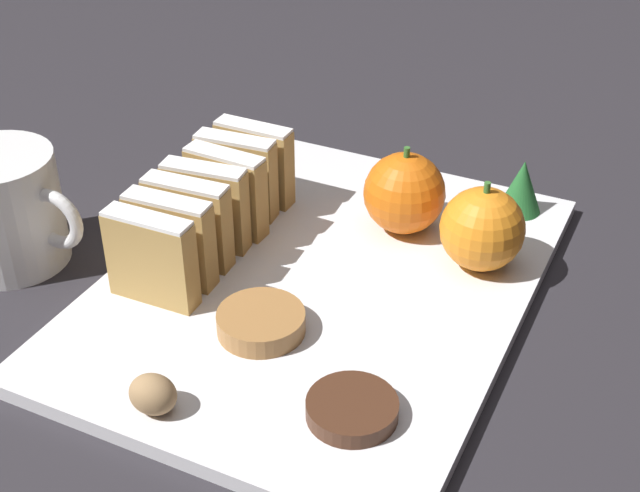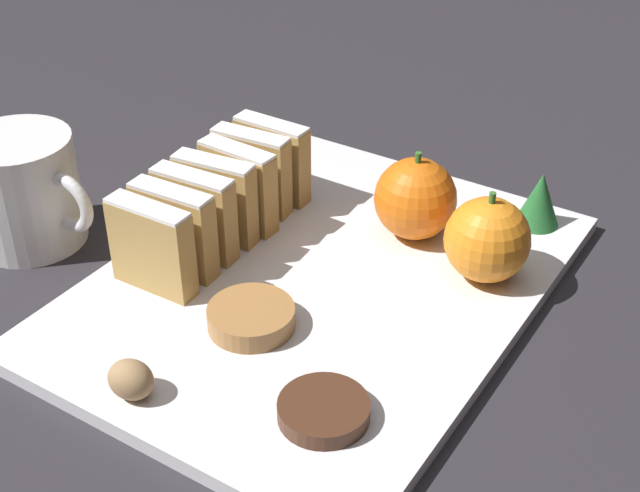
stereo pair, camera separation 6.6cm
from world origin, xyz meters
name	(u,v)px [view 2 (the right image)]	position (x,y,z in m)	size (l,w,h in m)	color
ground_plane	(320,291)	(0.00, 0.00, 0.00)	(6.00, 6.00, 0.00)	#28262B
serving_platter	(320,285)	(0.00, 0.00, 0.01)	(0.30, 0.40, 0.01)	white
stollen_slice_front	(152,247)	(-0.10, -0.07, 0.05)	(0.07, 0.02, 0.07)	tan
stollen_slice_second	(174,230)	(-0.10, -0.05, 0.05)	(0.07, 0.02, 0.07)	tan
stollen_slice_third	(195,214)	(-0.10, -0.02, 0.05)	(0.07, 0.02, 0.07)	tan
stollen_slice_fourth	(215,199)	(-0.10, 0.01, 0.05)	(0.07, 0.03, 0.07)	tan
stollen_slice_fifth	(238,186)	(-0.10, 0.03, 0.05)	(0.07, 0.02, 0.07)	tan
stollen_slice_sixth	(252,171)	(-0.11, 0.06, 0.05)	(0.07, 0.02, 0.07)	tan
stollen_slice_back	(272,159)	(-0.10, 0.08, 0.05)	(0.07, 0.02, 0.07)	tan
orange_near	(487,240)	(0.10, 0.07, 0.04)	(0.07, 0.07, 0.07)	orange
orange_far	(415,199)	(0.03, 0.09, 0.05)	(0.07, 0.07, 0.07)	orange
walnut	(131,379)	(-0.03, -0.17, 0.03)	(0.03, 0.03, 0.03)	#9E7A51
chocolate_cookie	(324,410)	(0.08, -0.12, 0.02)	(0.06, 0.06, 0.01)	#472819
gingerbread_cookie	(251,317)	(-0.01, -0.07, 0.02)	(0.06, 0.06, 0.02)	#A3703D
evergreen_sprig	(540,199)	(0.11, 0.16, 0.04)	(0.04, 0.04, 0.05)	#23662D
coffee_mug	(25,191)	(-0.24, -0.07, 0.05)	(0.12, 0.09, 0.09)	white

